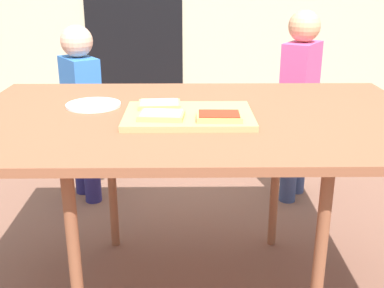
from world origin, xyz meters
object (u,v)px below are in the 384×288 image
object	(u,v)px
dining_table	(195,127)
plate_white_left	(93,105)
pizza_slice_near_left	(162,115)
pizza_slice_near_right	(219,116)
pizza_slice_far_left	(159,104)
cutting_board	(189,116)
child_right	(299,95)
child_left	(82,104)

from	to	relation	value
dining_table	plate_white_left	bearing A→B (deg)	164.01
pizza_slice_near_left	plate_white_left	world-z (taller)	pizza_slice_near_left
pizza_slice_near_right	plate_white_left	distance (m)	0.51
dining_table	pizza_slice_far_left	bearing A→B (deg)	171.98
cutting_board	dining_table	bearing A→B (deg)	66.93
plate_white_left	dining_table	bearing A→B (deg)	-15.99
pizza_slice_far_left	child_right	size ratio (longest dim) A/B	0.14
cutting_board	plate_white_left	xyz separation A→B (m)	(-0.35, 0.16, -0.01)
cutting_board	pizza_slice_near_right	bearing A→B (deg)	-37.68
dining_table	child_right	bearing A→B (deg)	57.04
dining_table	child_left	xyz separation A→B (m)	(-0.59, 0.89, -0.15)
pizza_slice_near_left	child_left	world-z (taller)	child_left
child_left	child_right	size ratio (longest dim) A/B	0.93
pizza_slice_near_right	pizza_slice_far_left	bearing A→B (deg)	142.84
dining_table	plate_white_left	xyz separation A→B (m)	(-0.37, 0.11, 0.05)
plate_white_left	cutting_board	bearing A→B (deg)	-25.25
cutting_board	child_left	xyz separation A→B (m)	(-0.57, 0.95, -0.21)
pizza_slice_near_right	child_right	distance (m)	1.14
dining_table	plate_white_left	distance (m)	0.39
pizza_slice_far_left	pizza_slice_near_left	distance (m)	0.14
pizza_slice_far_left	pizza_slice_near_left	world-z (taller)	same
pizza_slice_far_left	cutting_board	bearing A→B (deg)	-36.65
dining_table	child_right	xyz separation A→B (m)	(0.57, 0.88, -0.10)
pizza_slice_near_left	child_right	distance (m)	1.22
dining_table	cutting_board	xyz separation A→B (m)	(-0.02, -0.06, 0.06)
pizza_slice_far_left	child_left	bearing A→B (deg)	118.22
child_right	cutting_board	bearing A→B (deg)	-122.40
plate_white_left	child_left	distance (m)	0.84
pizza_slice_near_right	child_left	distance (m)	1.24
pizza_slice_near_left	child_left	bearing A→B (deg)	115.57
cutting_board	pizza_slice_near_left	bearing A→B (deg)	-145.41
dining_table	pizza_slice_near_right	world-z (taller)	pizza_slice_near_right
cutting_board	child_left	distance (m)	1.12
plate_white_left	child_left	bearing A→B (deg)	105.67
pizza_slice_far_left	child_left	xyz separation A→B (m)	(-0.47, 0.87, -0.23)
pizza_slice_near_right	plate_white_left	bearing A→B (deg)	151.76
cutting_board	child_right	distance (m)	1.12
dining_table	pizza_slice_near_left	xyz separation A→B (m)	(-0.11, -0.12, 0.08)
dining_table	cutting_board	size ratio (longest dim) A/B	3.71
dining_table	cutting_board	distance (m)	0.08
pizza_slice_near_left	plate_white_left	size ratio (longest dim) A/B	0.76
child_right	dining_table	bearing A→B (deg)	-122.96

